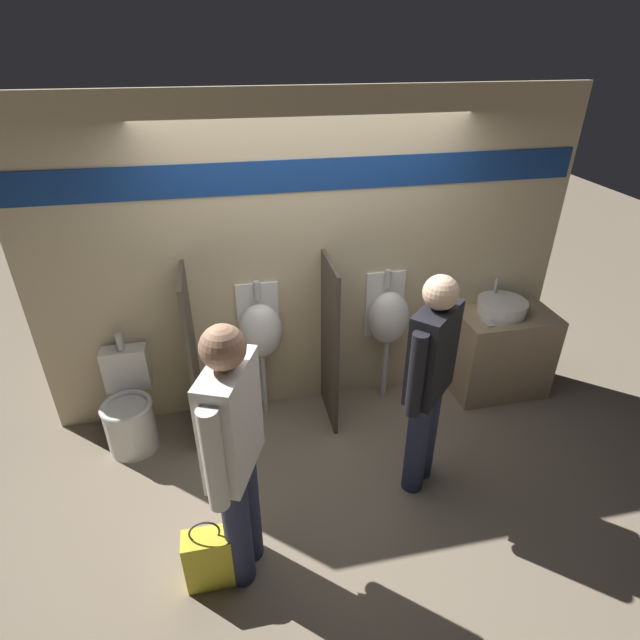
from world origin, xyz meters
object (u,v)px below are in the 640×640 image
object	(u,v)px
person_in_vest	(429,379)
urinal_near_counter	(260,331)
urinal_far	(388,317)
shopping_bag	(209,558)
person_with_lanyard	(235,451)
toilet	(130,412)
sink_basin	(502,306)
cell_phone	(488,323)

from	to	relation	value
person_in_vest	urinal_near_counter	bearing A→B (deg)	90.80
urinal_far	shopping_bag	distance (m)	2.36
person_in_vest	person_with_lanyard	distance (m)	1.42
toilet	person_in_vest	world-z (taller)	person_in_vest
person_with_lanyard	sink_basin	bearing A→B (deg)	-37.02
toilet	urinal_far	bearing A→B (deg)	4.61
urinal_far	shopping_bag	bearing A→B (deg)	-135.93
urinal_near_counter	shopping_bag	distance (m)	1.78
urinal_far	shopping_bag	size ratio (longest dim) A/B	2.34
sink_basin	person_with_lanyard	xyz separation A→B (m)	(-2.45, -1.44, 0.11)
urinal_near_counter	toilet	world-z (taller)	urinal_near_counter
person_in_vest	sink_basin	bearing A→B (deg)	-2.54
shopping_bag	person_in_vest	bearing A→B (deg)	18.48
sink_basin	person_with_lanyard	distance (m)	2.84
toilet	person_with_lanyard	world-z (taller)	person_with_lanyard
urinal_near_counter	urinal_far	world-z (taller)	same
sink_basin	person_with_lanyard	bearing A→B (deg)	-149.53
sink_basin	shopping_bag	distance (m)	3.14
person_in_vest	shopping_bag	distance (m)	1.81
urinal_near_counter	person_in_vest	world-z (taller)	person_in_vest
urinal_near_counter	toilet	bearing A→B (deg)	-170.84
shopping_bag	cell_phone	bearing A→B (deg)	28.75
cell_phone	shopping_bag	xyz separation A→B (m)	(-2.47, -1.35, -0.62)
sink_basin	urinal_far	bearing A→B (deg)	175.98
cell_phone	shopping_bag	distance (m)	2.88
toilet	person_with_lanyard	bearing A→B (deg)	-57.87
cell_phone	toilet	xyz separation A→B (m)	(-3.08, 0.05, -0.51)
person_in_vest	shopping_bag	world-z (taller)	person_in_vest
sink_basin	cell_phone	bearing A→B (deg)	-143.44
cell_phone	toilet	distance (m)	3.12
sink_basin	shopping_bag	world-z (taller)	sink_basin
urinal_far	person_in_vest	distance (m)	1.06
toilet	person_in_vest	bearing A→B (deg)	-21.92
person_with_lanyard	cell_phone	bearing A→B (deg)	-37.63
sink_basin	urinal_near_counter	size ratio (longest dim) A/B	0.34
sink_basin	urinal_near_counter	bearing A→B (deg)	178.06
sink_basin	person_in_vest	xyz separation A→B (m)	(-1.11, -0.98, 0.07)
sink_basin	urinal_far	xyz separation A→B (m)	(-1.04, 0.07, -0.04)
person_with_lanyard	shopping_bag	xyz separation A→B (m)	(-0.23, -0.07, -0.78)
person_in_vest	urinal_far	bearing A→B (deg)	42.25
urinal_far	person_with_lanyard	size ratio (longest dim) A/B	0.71
cell_phone	person_in_vest	world-z (taller)	person_in_vest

